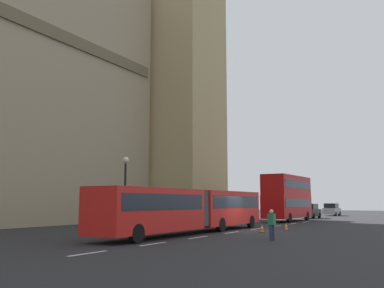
{
  "coord_description": "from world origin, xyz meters",
  "views": [
    {
      "loc": [
        -29.37,
        -12.81,
        2.12
      ],
      "look_at": [
        -2.29,
        3.16,
        6.39
      ],
      "focal_mm": 39.8,
      "sensor_mm": 36.0,
      "label": 1
    }
  ],
  "objects": [
    {
      "name": "sedan_trailing",
      "position": [
        37.68,
        2.05,
        0.91
      ],
      "size": [
        4.4,
        1.86,
        1.85
      ],
      "color": "gray",
      "rests_on": "ground_plane"
    },
    {
      "name": "double_decker_bus",
      "position": [
        16.42,
        2.0,
        2.71
      ],
      "size": [
        10.04,
        2.54,
        4.9
      ],
      "color": "#B20F0F",
      "rests_on": "ground_plane"
    },
    {
      "name": "pedestrian_near_cones",
      "position": [
        -6.7,
        -4.54,
        0.91
      ],
      "size": [
        0.35,
        0.45,
        1.69
      ],
      "color": "#262D4C",
      "rests_on": "ground_plane"
    },
    {
      "name": "sedan_lead",
      "position": [
        25.99,
        2.21,
        0.91
      ],
      "size": [
        4.4,
        1.86,
        1.85
      ],
      "color": "black",
      "rests_on": "ground_plane"
    },
    {
      "name": "lane_centre_marking",
      "position": [
        0.01,
        0.0,
        0.0
      ],
      "size": [
        34.4,
        0.16,
        0.01
      ],
      "color": "silver",
      "rests_on": "ground_plane"
    },
    {
      "name": "traffic_cone_middle",
      "position": [
        2.1,
        -2.46,
        0.28
      ],
      "size": [
        0.36,
        0.36,
        0.58
      ],
      "color": "black",
      "rests_on": "ground_plane"
    },
    {
      "name": "traffic_cone_west",
      "position": [
        -1.07,
        -1.77,
        0.28
      ],
      "size": [
        0.36,
        0.36,
        0.58
      ],
      "color": "black",
      "rests_on": "ground_plane"
    },
    {
      "name": "articulated_bus",
      "position": [
        -4.34,
        1.99,
        1.75
      ],
      "size": [
        18.25,
        2.54,
        2.9
      ],
      "color": "red",
      "rests_on": "ground_plane"
    },
    {
      "name": "street_lamp",
      "position": [
        -5.89,
        6.5,
        3.06
      ],
      "size": [
        0.44,
        0.44,
        5.27
      ],
      "color": "black",
      "rests_on": "ground_plane"
    },
    {
      "name": "ground_plane",
      "position": [
        0.0,
        0.0,
        0.0
      ],
      "size": [
        160.0,
        160.0,
        0.0
      ],
      "primitive_type": "plane",
      "color": "#262628"
    }
  ]
}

